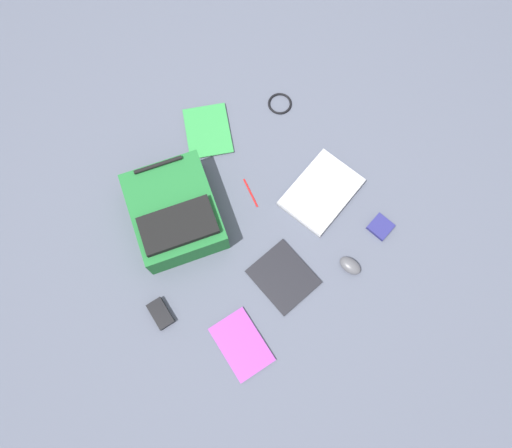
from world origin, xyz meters
name	(u,v)px	position (x,y,z in m)	size (l,w,h in m)	color
ground_plane	(247,224)	(0.00, 0.00, 0.00)	(3.47, 3.47, 0.00)	#4C5160
backpack	(175,213)	(-0.21, 0.20, 0.08)	(0.44, 0.48, 0.18)	#1E662D
laptop	(321,192)	(0.33, -0.09, 0.02)	(0.36, 0.29, 0.03)	#929296
book_comic	(283,277)	(-0.02, -0.27, 0.01)	(0.22, 0.25, 0.01)	silver
book_blue	(208,131)	(0.13, 0.45, 0.01)	(0.28, 0.31, 0.01)	silver
book_manual	(242,344)	(-0.32, -0.37, 0.01)	(0.18, 0.26, 0.01)	silver
computer_mouse	(350,266)	(0.21, -0.40, 0.02)	(0.06, 0.09, 0.04)	#4C4C51
cable_coil	(280,104)	(0.47, 0.35, 0.01)	(0.11, 0.11, 0.01)	black
power_brick	(161,314)	(-0.50, -0.08, 0.01)	(0.06, 0.11, 0.03)	black
pen_black	(251,193)	(0.10, 0.10, 0.00)	(0.01, 0.01, 0.14)	red
earbud_pouch	(381,227)	(0.43, -0.36, 0.01)	(0.09, 0.09, 0.02)	navy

